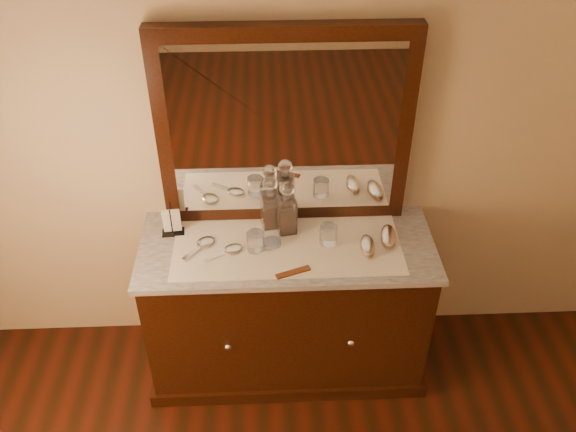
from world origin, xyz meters
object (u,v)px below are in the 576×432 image
object	(u,v)px
comb	(293,272)
hand_mirror_inner	(230,250)
decanter_left	(270,207)
brush_near	(367,246)
mirror_frame	(285,129)
dresser_cabinet	(287,308)
hand_mirror_outer	(203,244)
brush_far	(388,237)
napkin_rack	(172,222)
pin_dish	(272,242)
decanter_right	(287,213)

from	to	relation	value
comb	hand_mirror_inner	size ratio (longest dim) A/B	0.84
decanter_left	brush_near	bearing A→B (deg)	-25.06
mirror_frame	decanter_left	size ratio (longest dim) A/B	4.13
dresser_cabinet	hand_mirror_inner	xyz separation A→B (m)	(-0.28, -0.05, 0.45)
dresser_cabinet	hand_mirror_outer	size ratio (longest dim) A/B	7.08
brush_near	hand_mirror_outer	bearing A→B (deg)	175.20
brush_far	napkin_rack	bearing A→B (deg)	173.93
decanter_left	brush_far	xyz separation A→B (m)	(0.57, -0.15, -0.09)
napkin_rack	brush_near	distance (m)	0.96
pin_dish	decanter_right	world-z (taller)	decanter_right
decanter_right	hand_mirror_inner	world-z (taller)	decanter_right
napkin_rack	decanter_right	xyz separation A→B (m)	(0.57, -0.01, 0.05)
decanter_left	brush_near	distance (m)	0.51
comb	hand_mirror_outer	world-z (taller)	hand_mirror_outer
decanter_left	napkin_rack	bearing A→B (deg)	-175.66
napkin_rack	brush_near	xyz separation A→B (m)	(0.94, -0.18, -0.04)
decanter_right	hand_mirror_outer	distance (m)	0.43
napkin_rack	hand_mirror_outer	xyz separation A→B (m)	(0.16, -0.11, -0.05)
napkin_rack	decanter_left	bearing A→B (deg)	4.34
brush_near	hand_mirror_inner	xyz separation A→B (m)	(-0.66, 0.01, -0.01)
napkin_rack	decanter_left	distance (m)	0.49
dresser_cabinet	decanter_left	distance (m)	0.58
mirror_frame	hand_mirror_inner	xyz separation A→B (m)	(-0.28, -0.29, -0.49)
dresser_cabinet	decanter_right	bearing A→B (deg)	88.36
comb	brush_far	bearing A→B (deg)	3.57
dresser_cabinet	comb	world-z (taller)	comb
mirror_frame	brush_far	distance (m)	0.73
mirror_frame	pin_dish	xyz separation A→B (m)	(-0.07, -0.24, -0.49)
mirror_frame	brush_far	world-z (taller)	mirror_frame
comb	napkin_rack	world-z (taller)	napkin_rack
decanter_right	hand_mirror_outer	world-z (taller)	decanter_right
dresser_cabinet	hand_mirror_outer	xyz separation A→B (m)	(-0.41, 0.01, 0.45)
dresser_cabinet	brush_far	xyz separation A→B (m)	(0.49, 0.00, 0.47)
brush_near	dresser_cabinet	bearing A→B (deg)	171.00
dresser_cabinet	brush_near	size ratio (longest dim) A/B	8.75
napkin_rack	decanter_right	distance (m)	0.57
pin_dish	decanter_left	world-z (taller)	decanter_left
brush_near	brush_far	world-z (taller)	brush_far
napkin_rack	brush_near	world-z (taller)	napkin_rack
pin_dish	decanter_right	xyz separation A→B (m)	(0.08, 0.10, 0.10)
brush_far	decanter_right	bearing A→B (deg)	168.32
comb	hand_mirror_outer	distance (m)	0.48
comb	brush_near	distance (m)	0.39
mirror_frame	hand_mirror_inner	distance (m)	0.63
comb	hand_mirror_outer	bearing A→B (deg)	132.85
brush_near	brush_far	distance (m)	0.13
napkin_rack	mirror_frame	bearing A→B (deg)	12.83
pin_dish	napkin_rack	xyz separation A→B (m)	(-0.49, 0.11, 0.05)
brush_far	comb	bearing A→B (deg)	-155.93
decanter_left	decanter_right	world-z (taller)	same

